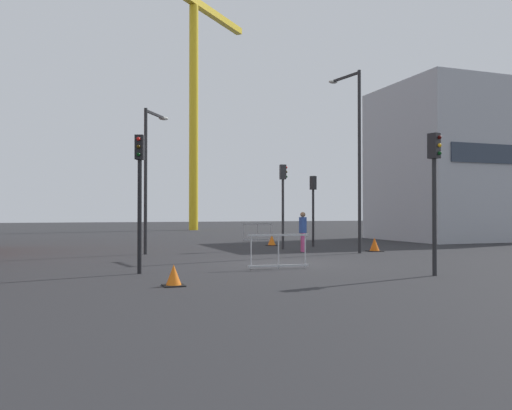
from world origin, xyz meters
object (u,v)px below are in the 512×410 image
object	(u,v)px
traffic_cone_on_verge	(375,245)
traffic_cone_orange	(174,276)
traffic_light_crosswalk	(313,199)
pedestrian_walking	(303,229)
streetlamp_short	(149,166)
streetlamp_tall	(356,146)
traffic_light_near	(140,181)
traffic_light_verge	(283,192)
traffic_light_far	(434,180)
construction_crane	(195,78)
traffic_cone_striped	(272,241)

from	to	relation	value
traffic_cone_on_verge	traffic_cone_orange	size ratio (longest dim) A/B	1.19
traffic_cone_orange	traffic_light_crosswalk	bearing A→B (deg)	51.63
pedestrian_walking	traffic_cone_orange	distance (m)	11.50
streetlamp_short	pedestrian_walking	xyz separation A→B (m)	(6.62, -1.21, -2.70)
streetlamp_tall	traffic_light_near	size ratio (longest dim) A/B	1.99
traffic_light_verge	traffic_cone_orange	size ratio (longest dim) A/B	7.88
traffic_light_near	traffic_cone_orange	distance (m)	3.74
traffic_light_verge	traffic_cone_on_verge	bearing A→B (deg)	-39.36
traffic_light_near	pedestrian_walking	bearing A→B (deg)	37.15
traffic_cone_orange	streetlamp_tall	bearing A→B (deg)	38.71
traffic_light_far	pedestrian_walking	size ratio (longest dim) A/B	2.23
construction_crane	traffic_cone_orange	size ratio (longest dim) A/B	45.80
streetlamp_short	traffic_cone_on_verge	distance (m)	10.56
streetlamp_tall	pedestrian_walking	xyz separation A→B (m)	(-1.93, 1.28, -3.62)
traffic_cone_striped	pedestrian_walking	bearing A→B (deg)	-93.75
construction_crane	traffic_light_verge	size ratio (longest dim) A/B	5.81
traffic_light_far	traffic_light_crosswalk	world-z (taller)	traffic_light_far
construction_crane	streetlamp_short	distance (m)	32.17
traffic_light_verge	traffic_cone_orange	bearing A→B (deg)	-124.18
pedestrian_walking	traffic_cone_striped	xyz separation A→B (m)	(0.30, 4.57, -0.77)
streetlamp_tall	streetlamp_short	distance (m)	8.96
streetlamp_short	traffic_cone_on_verge	xyz separation A→B (m)	(9.77, -2.05, -3.45)
traffic_light_far	traffic_cone_on_verge	bearing A→B (deg)	68.01
pedestrian_walking	traffic_cone_striped	bearing A→B (deg)	86.25
streetlamp_short	pedestrian_walking	world-z (taller)	streetlamp_short
traffic_light_verge	pedestrian_walking	bearing A→B (deg)	-84.93
traffic_light_near	pedestrian_walking	distance (m)	10.00
streetlamp_tall	traffic_light_near	world-z (taller)	streetlamp_tall
streetlamp_tall	traffic_light_crosswalk	bearing A→B (deg)	88.81
traffic_light_far	traffic_light_verge	bearing A→B (deg)	89.74
streetlamp_tall	traffic_cone_orange	xyz separation A→B (m)	(-9.34, -7.48, -4.42)
construction_crane	traffic_cone_on_verge	world-z (taller)	construction_crane
traffic_light_far	traffic_cone_striped	world-z (taller)	traffic_light_far
streetlamp_short	traffic_cone_striped	xyz separation A→B (m)	(6.92, 3.36, -3.47)
traffic_cone_striped	traffic_cone_orange	world-z (taller)	traffic_cone_striped
traffic_light_far	traffic_light_near	bearing A→B (deg)	157.21
pedestrian_walking	traffic_cone_on_verge	bearing A→B (deg)	-14.77
streetlamp_short	traffic_light_far	size ratio (longest dim) A/B	1.55
construction_crane	traffic_light_near	distance (m)	39.34
traffic_cone_on_verge	traffic_cone_striped	size ratio (longest dim) A/B	1.07
traffic_light_far	traffic_light_near	size ratio (longest dim) A/B	1.00
traffic_cone_on_verge	traffic_cone_striped	bearing A→B (deg)	117.83
construction_crane	streetlamp_short	xyz separation A→B (m)	(-8.56, -28.79, -11.52)
traffic_light_verge	traffic_cone_on_verge	size ratio (longest dim) A/B	6.60
streetlamp_short	traffic_cone_orange	bearing A→B (deg)	-94.50
traffic_light_near	pedestrian_walking	world-z (taller)	traffic_light_near
streetlamp_tall	traffic_light_crosswalk	size ratio (longest dim) A/B	2.18
pedestrian_walking	traffic_cone_on_verge	xyz separation A→B (m)	(3.15, -0.83, -0.75)
traffic_light_verge	traffic_light_crosswalk	size ratio (longest dim) A/B	1.11
traffic_cone_on_verge	traffic_cone_orange	world-z (taller)	traffic_cone_on_verge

